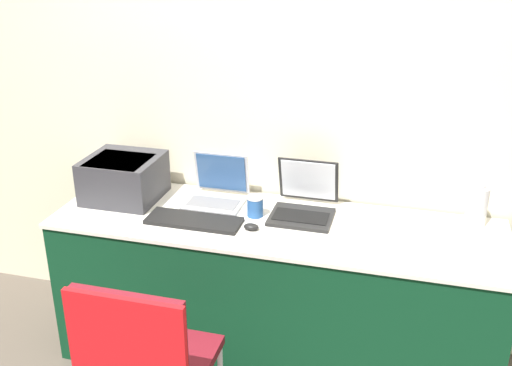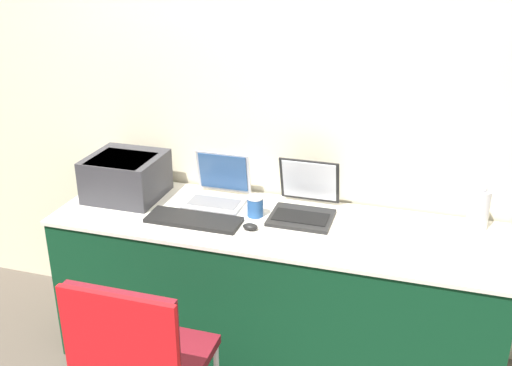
{
  "view_description": "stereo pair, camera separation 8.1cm",
  "coord_description": "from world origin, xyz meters",
  "views": [
    {
      "loc": [
        0.58,
        -2.19,
        2.07
      ],
      "look_at": [
        -0.1,
        0.34,
        0.97
      ],
      "focal_mm": 42.0,
      "sensor_mm": 36.0,
      "label": 1
    },
    {
      "loc": [
        0.66,
        -2.16,
        2.07
      ],
      "look_at": [
        -0.1,
        0.34,
        0.97
      ],
      "focal_mm": 42.0,
      "sensor_mm": 36.0,
      "label": 2
    }
  ],
  "objects": [
    {
      "name": "laptop_left",
      "position": [
        -0.35,
        0.46,
        0.84
      ],
      "size": [
        0.29,
        0.27,
        0.24
      ],
      "color": "#B7B7BC",
      "rests_on": "table"
    },
    {
      "name": "table",
      "position": [
        0.0,
        0.31,
        0.4
      ],
      "size": [
        2.16,
        0.64,
        0.79
      ],
      "color": "#0C381E",
      "rests_on": "ground_plane"
    },
    {
      "name": "metal_pitcher",
      "position": [
        0.92,
        0.53,
        0.9
      ],
      "size": [
        0.1,
        0.1,
        0.23
      ],
      "color": "silver",
      "rests_on": "table"
    },
    {
      "name": "chair",
      "position": [
        -0.31,
        -0.54,
        0.59
      ],
      "size": [
        0.45,
        0.45,
        0.93
      ],
      "color": "maroon",
      "rests_on": "ground_plane"
    },
    {
      "name": "mouse",
      "position": [
        -0.09,
        0.21,
        0.81
      ],
      "size": [
        0.07,
        0.05,
        0.03
      ],
      "color": "black",
      "rests_on": "table"
    },
    {
      "name": "coffee_cup",
      "position": [
        -0.11,
        0.35,
        0.84
      ],
      "size": [
        0.08,
        0.08,
        0.1
      ],
      "color": "#285699",
      "rests_on": "table"
    },
    {
      "name": "wall_back",
      "position": [
        0.0,
        0.68,
        1.3
      ],
      "size": [
        8.0,
        0.05,
        2.6
      ],
      "color": "beige",
      "rests_on": "ground_plane"
    },
    {
      "name": "printer",
      "position": [
        -0.82,
        0.38,
        0.91
      ],
      "size": [
        0.37,
        0.35,
        0.22
      ],
      "color": "#333338",
      "rests_on": "table"
    },
    {
      "name": "laptop_right",
      "position": [
        0.11,
        0.44,
        0.85
      ],
      "size": [
        0.3,
        0.33,
        0.26
      ],
      "color": "black",
      "rests_on": "table"
    },
    {
      "name": "external_keyboard",
      "position": [
        -0.37,
        0.21,
        0.8
      ],
      "size": [
        0.46,
        0.16,
        0.02
      ],
      "color": "black",
      "rests_on": "table"
    }
  ]
}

